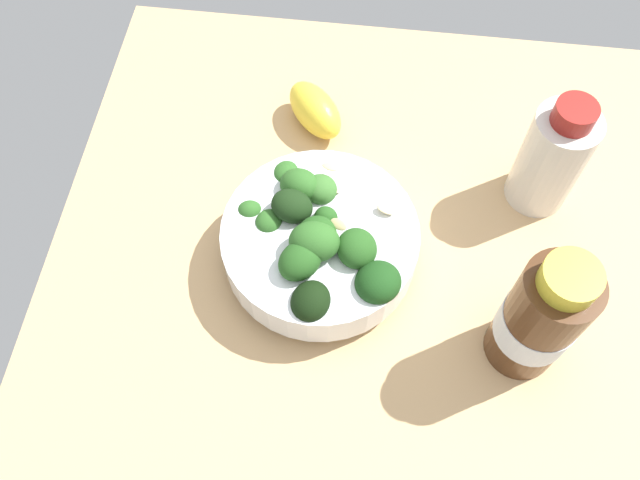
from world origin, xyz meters
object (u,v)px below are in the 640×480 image
(bottle_short, at_px, (552,157))
(bottle_tall, at_px, (540,318))
(lemon_wedge, at_px, (315,110))
(bowl_of_broccoli, at_px, (320,241))

(bottle_short, bearing_deg, bottle_tall, -6.66)
(lemon_wedge, bearing_deg, bowl_of_broccoli, 8.67)
(bottle_tall, bearing_deg, bottle_short, 173.34)
(bowl_of_broccoli, height_order, bottle_short, bottle_short)
(bottle_tall, height_order, bottle_short, bottle_tall)
(lemon_wedge, height_order, bottle_tall, bottle_tall)
(bottle_short, bearing_deg, bowl_of_broccoli, -63.58)
(lemon_wedge, height_order, bottle_short, bottle_short)
(bowl_of_broccoli, xyz_separation_m, bottle_tall, (0.07, 0.20, 0.03))
(bowl_of_broccoli, bearing_deg, bottle_tall, 70.84)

